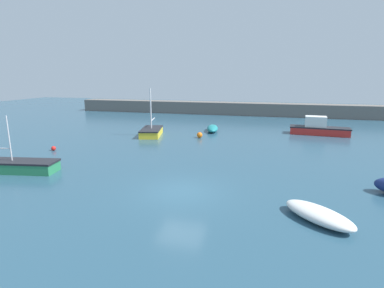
# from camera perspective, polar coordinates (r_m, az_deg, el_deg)

# --- Properties ---
(ground_plane) EXTENTS (120.00, 120.00, 0.20)m
(ground_plane) POSITION_cam_1_polar(r_m,az_deg,el_deg) (16.06, -2.09, -9.37)
(ground_plane) COLOR #284C60
(harbor_breakwater) EXTENTS (55.63, 3.03, 1.92)m
(harbor_breakwater) POSITION_cam_1_polar(r_m,az_deg,el_deg) (48.30, 9.86, 6.64)
(harbor_breakwater) COLOR #66605B
(harbor_breakwater) RESTS_ON ground_plane
(open_tender_yellow) EXTENTS (1.82, 3.74, 0.67)m
(open_tender_yellow) POSITION_cam_1_polar(r_m,az_deg,el_deg) (33.20, 3.92, 2.99)
(open_tender_yellow) COLOR teal
(open_tender_yellow) RESTS_ON ground_plane
(rowboat_white_midwater) EXTENTS (3.28, 3.22, 0.57)m
(rowboat_white_midwater) POSITION_cam_1_polar(r_m,az_deg,el_deg) (13.94, 22.95, -12.28)
(rowboat_white_midwater) COLOR white
(rowboat_white_midwater) RESTS_ON ground_plane
(motorboat_with_cabin) EXTENTS (5.98, 2.24, 1.90)m
(motorboat_with_cabin) POSITION_cam_1_polar(r_m,az_deg,el_deg) (33.93, 22.90, 2.82)
(motorboat_with_cabin) COLOR red
(motorboat_with_cabin) RESTS_ON ground_plane
(sailboat_short_mast) EXTENTS (2.83, 4.45, 4.78)m
(sailboat_short_mast) POSITION_cam_1_polar(r_m,az_deg,el_deg) (30.99, -7.74, 2.36)
(sailboat_short_mast) COLOR yellow
(sailboat_short_mast) RESTS_ON ground_plane
(sailboat_twin_hulled) EXTENTS (6.20, 2.45, 3.59)m
(sailboat_twin_hulled) POSITION_cam_1_polar(r_m,az_deg,el_deg) (22.27, -30.96, -3.58)
(sailboat_twin_hulled) COLOR #287A4C
(sailboat_twin_hulled) RESTS_ON ground_plane
(mooring_buoy_red) EXTENTS (0.37, 0.37, 0.37)m
(mooring_buoy_red) POSITION_cam_1_polar(r_m,az_deg,el_deg) (27.02, -24.88, -0.76)
(mooring_buoy_red) COLOR red
(mooring_buoy_red) RESTS_ON ground_plane
(mooring_buoy_orange) EXTENTS (0.56, 0.56, 0.56)m
(mooring_buoy_orange) POSITION_cam_1_polar(r_m,az_deg,el_deg) (29.61, 1.46, 1.72)
(mooring_buoy_orange) COLOR orange
(mooring_buoy_orange) RESTS_ON ground_plane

